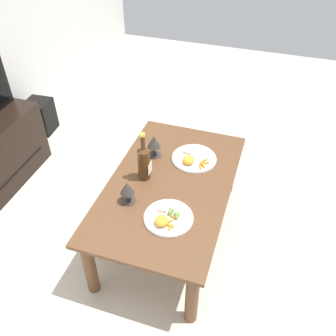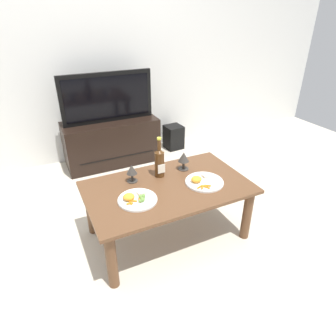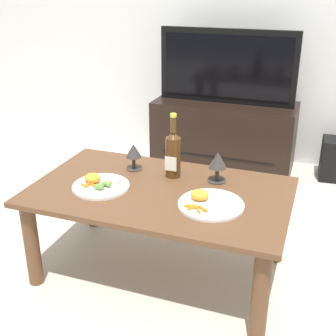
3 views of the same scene
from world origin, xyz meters
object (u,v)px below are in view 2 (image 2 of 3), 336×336
at_px(tv_stand, 112,142).
at_px(dinner_plate_left, 137,199).
at_px(floor_speaker, 174,137).
at_px(goblet_left, 132,171).
at_px(dining_table, 168,195).
at_px(dinner_plate_right, 203,181).
at_px(wine_bottle, 159,161).
at_px(goblet_right, 184,158).
at_px(tv_screen, 107,97).

distance_m(tv_stand, dinner_plate_left, 1.53).
distance_m(floor_speaker, dinner_plate_left, 1.90).
distance_m(floor_speaker, goblet_left, 1.68).
xyz_separation_m(dining_table, goblet_left, (-0.21, 0.18, 0.17)).
bearing_deg(dinner_plate_right, floor_speaker, 70.84).
bearing_deg(goblet_left, tv_stand, 81.61).
bearing_deg(wine_bottle, goblet_right, 4.17).
xyz_separation_m(tv_stand, goblet_right, (0.25, -1.25, 0.30)).
bearing_deg(dinner_plate_left, wine_bottle, 40.50).
height_order(wine_bottle, goblet_left, wine_bottle).
bearing_deg(goblet_left, dinner_plate_left, -103.34).
xyz_separation_m(tv_stand, dinner_plate_left, (-0.24, -1.50, 0.21)).
bearing_deg(dining_table, tv_stand, 91.04).
xyz_separation_m(floor_speaker, goblet_right, (-0.57, -1.29, 0.40)).
height_order(floor_speaker, goblet_left, goblet_left).
height_order(dining_table, dinner_plate_right, dinner_plate_right).
distance_m(tv_screen, goblet_left, 1.28).
distance_m(wine_bottle, dinner_plate_left, 0.38).
distance_m(tv_stand, goblet_left, 1.29).
distance_m(dining_table, wine_bottle, 0.26).
bearing_deg(dining_table, wine_bottle, 87.09).
bearing_deg(tv_stand, tv_screen, -90.00).
relative_size(wine_bottle, goblet_right, 2.14).
bearing_deg(tv_screen, goblet_left, -98.40).
height_order(tv_screen, dinner_plate_right, tv_screen).
bearing_deg(goblet_right, wine_bottle, -175.83).
height_order(tv_stand, dinner_plate_left, same).
xyz_separation_m(tv_screen, dinner_plate_left, (-0.24, -1.50, -0.30)).
height_order(tv_stand, dinner_plate_right, dinner_plate_right).
distance_m(goblet_left, goblet_right, 0.44).
distance_m(dining_table, goblet_left, 0.32).
bearing_deg(tv_screen, wine_bottle, -88.45).
distance_m(dinner_plate_left, dinner_plate_right, 0.53).
distance_m(dining_table, tv_stand, 1.43).
height_order(tv_screen, goblet_left, tv_screen).
height_order(floor_speaker, dinner_plate_right, dinner_plate_right).
distance_m(goblet_right, dinner_plate_left, 0.56).
relative_size(tv_screen, goblet_left, 7.25).
distance_m(goblet_left, dinner_plate_right, 0.54).
relative_size(floor_speaker, dinner_plate_left, 1.11).
distance_m(wine_bottle, goblet_right, 0.22).
bearing_deg(tv_screen, dinner_plate_left, -99.25).
height_order(tv_screen, goblet_right, tv_screen).
xyz_separation_m(tv_stand, dinner_plate_right, (0.28, -1.50, 0.21)).
distance_m(tv_screen, floor_speaker, 1.03).
relative_size(goblet_left, dinner_plate_left, 0.51).
bearing_deg(goblet_right, tv_screen, 101.46).
xyz_separation_m(tv_screen, floor_speaker, (0.82, 0.05, -0.62)).
height_order(dining_table, dinner_plate_left, dinner_plate_left).
relative_size(floor_speaker, dinner_plate_right, 1.04).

